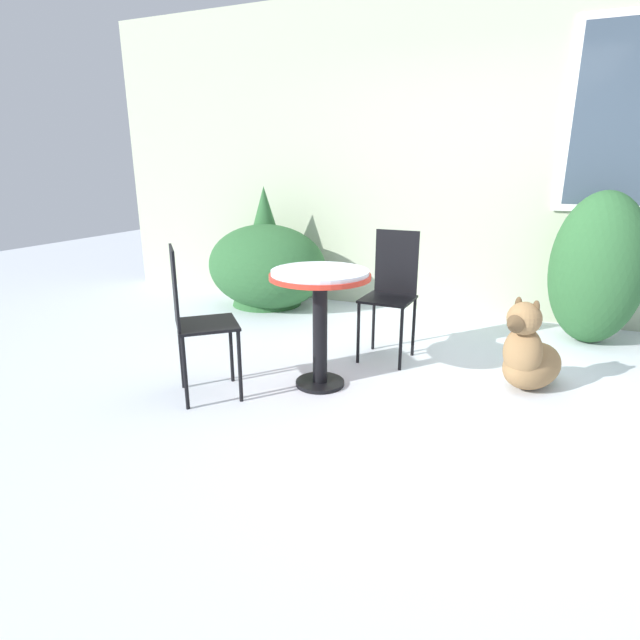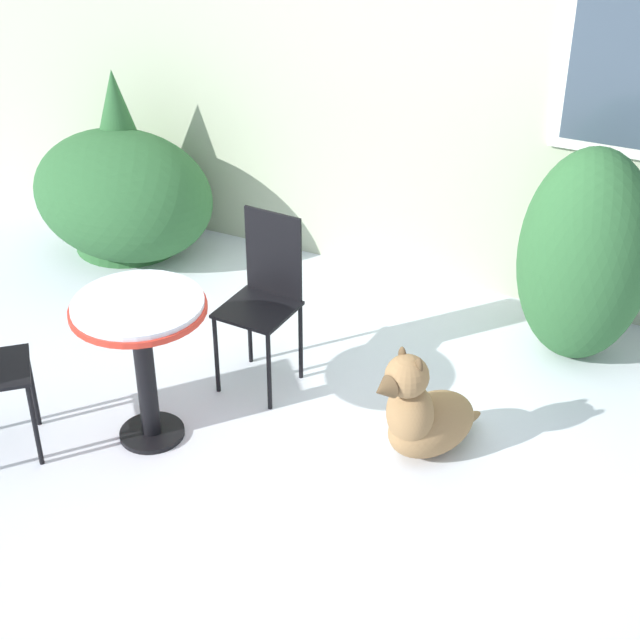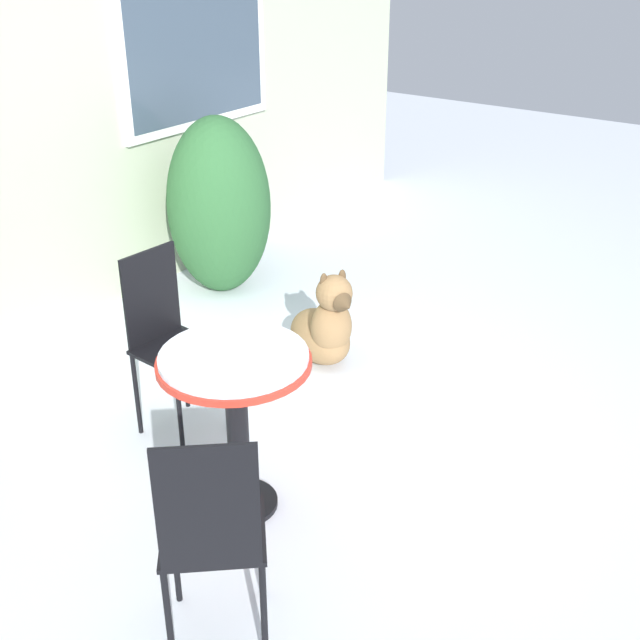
{
  "view_description": "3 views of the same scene",
  "coord_description": "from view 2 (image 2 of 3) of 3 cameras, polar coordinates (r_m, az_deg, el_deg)",
  "views": [
    {
      "loc": [
        0.5,
        -2.81,
        1.4
      ],
      "look_at": [
        -0.68,
        0.04,
        0.45
      ],
      "focal_mm": 28.0,
      "sensor_mm": 36.0,
      "label": 1
    },
    {
      "loc": [
        1.77,
        -3.13,
        3.09
      ],
      "look_at": [
        0.0,
        0.6,
        0.55
      ],
      "focal_mm": 55.0,
      "sensor_mm": 36.0,
      "label": 2
    },
    {
      "loc": [
        -2.8,
        -1.92,
        2.38
      ],
      "look_at": [
        0.63,
        0.54,
        0.26
      ],
      "focal_mm": 45.0,
      "sensor_mm": 36.0,
      "label": 3
    }
  ],
  "objects": [
    {
      "name": "ground_plane",
      "position": [
        4.74,
        -3.15,
        -9.13
      ],
      "size": [
        16.0,
        16.0,
        0.0
      ],
      "primitive_type": "plane",
      "color": "silver"
    },
    {
      "name": "house_wall",
      "position": [
        5.81,
        7.9,
        15.49
      ],
      "size": [
        8.0,
        0.1,
        2.97
      ],
      "color": "#B2BC9E",
      "rests_on": "ground_plane"
    },
    {
      "name": "shrub_left",
      "position": [
        6.59,
        -11.41,
        7.13
      ],
      "size": [
        1.26,
        0.92,
        0.86
      ],
      "color": "#2D6033",
      "rests_on": "ground_plane"
    },
    {
      "name": "patio_chair_near_table",
      "position": [
        5.12,
        -3.26,
        1.52
      ],
      "size": [
        0.38,
        0.38,
        0.96
      ],
      "rotation": [
        0.0,
        0.0,
        -0.06
      ],
      "color": "black",
      "rests_on": "ground_plane"
    },
    {
      "name": "shrub_middle",
      "position": [
        5.48,
        15.16,
        3.58
      ],
      "size": [
        0.72,
        0.7,
        1.24
      ],
      "color": "#2D6033",
      "rests_on": "ground_plane"
    },
    {
      "name": "patio_table",
      "position": [
        4.71,
        -10.39,
        -0.69
      ],
      "size": [
        0.65,
        0.65,
        0.78
      ],
      "color": "black",
      "rests_on": "ground_plane"
    },
    {
      "name": "dog",
      "position": [
        4.76,
        6.03,
        -5.53
      ],
      "size": [
        0.51,
        0.66,
        0.63
      ],
      "rotation": [
        0.0,
        0.0,
        -0.49
      ],
      "color": "#937047",
      "rests_on": "ground_plane"
    },
    {
      "name": "evergreen_bush",
      "position": [
        6.65,
        -11.49,
        9.07
      ],
      "size": [
        0.73,
        0.73,
        1.22
      ],
      "color": "#2D6033",
      "rests_on": "ground_plane"
    }
  ]
}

